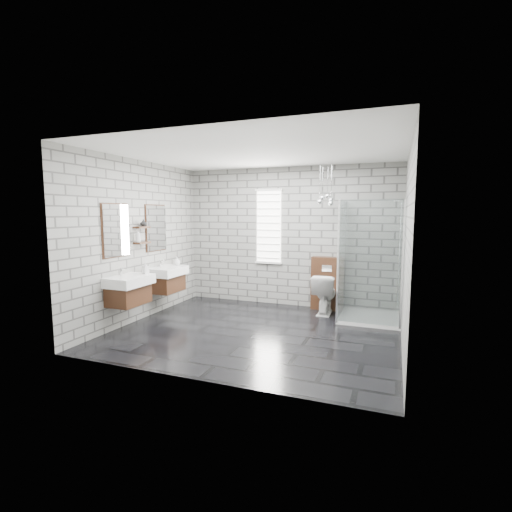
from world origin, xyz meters
The scene contains 20 objects.
floor centered at (0.00, 0.00, -0.01)m, with size 4.20×3.60×0.02m, color black.
ceiling centered at (0.00, 0.00, 2.71)m, with size 4.20×3.60×0.02m, color white.
wall_back centered at (0.00, 1.81, 1.35)m, with size 4.20×0.02×2.70m, color gray.
wall_front centered at (0.00, -1.81, 1.35)m, with size 4.20×0.02×2.70m, color gray.
wall_left centered at (-2.11, 0.00, 1.35)m, with size 0.02×3.60×2.70m, color gray.
wall_right centered at (2.11, 0.00, 1.35)m, with size 0.02×3.60×2.70m, color gray.
vanity_left centered at (-1.91, -0.61, 0.76)m, with size 0.47×0.70×1.57m.
vanity_right centered at (-1.91, 0.42, 0.76)m, with size 0.47×0.70×1.57m.
shelf_lower centered at (-2.03, -0.05, 1.32)m, with size 0.14×0.30×0.03m, color #442514.
shelf_upper centered at (-2.03, -0.05, 1.58)m, with size 0.14×0.30×0.03m, color #442514.
window centered at (-0.40, 1.78, 1.55)m, with size 0.56×0.05×1.48m.
cistern_panel centered at (0.80, 1.70, 0.50)m, with size 0.60×0.20×1.00m, color #442514.
flush_plate centered at (0.80, 1.60, 0.80)m, with size 0.18×0.01×0.12m, color silver.
shower_enclosure centered at (1.50, 1.18, 0.50)m, with size 1.00×1.00×2.03m.
pendant_cluster centered at (0.80, 1.36, 2.06)m, with size 0.28×0.21×0.76m.
toilet centered at (0.80, 1.44, 0.36)m, with size 0.40×0.71×0.72m, color white.
soap_bottle_a centered at (-1.76, -0.34, 0.95)m, with size 0.09×0.09×0.19m, color #B2B2B2.
soap_bottle_b centered at (-1.84, 0.69, 0.93)m, with size 0.12×0.12×0.15m, color #B2B2B2.
soap_bottle_c centered at (-2.02, -0.17, 1.44)m, with size 0.08×0.08×0.21m, color #B2B2B2.
vase centered at (-2.02, -0.01, 1.65)m, with size 0.11×0.11×0.12m, color #B2B2B2.
Camera 1 is at (1.96, -5.20, 1.82)m, focal length 26.00 mm.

